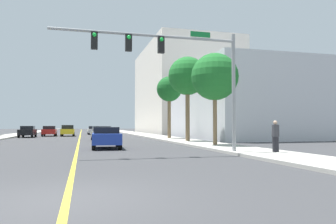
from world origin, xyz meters
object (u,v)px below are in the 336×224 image
Objects in this scene: car_blue at (106,137)px; traffic_signal_mast at (177,60)px; pedestrian at (275,136)px; car_black at (28,131)px; car_yellow at (68,130)px; car_gray at (101,133)px; palm_far at (169,90)px; car_red at (49,131)px; palm_mid at (187,77)px; palm_near at (215,77)px; car_silver at (93,130)px.

traffic_signal_mast is at bearing -59.14° from car_blue.
pedestrian reaches higher than car_blue.
car_yellow is (4.72, 3.51, 0.05)m from car_black.
car_gray is (0.28, 10.77, -0.01)m from car_blue.
car_red is at bearing 132.30° from palm_far.
pedestrian is at bearing -70.58° from car_yellow.
car_red is 16.97m from car_gray.
palm_mid is 1.86× the size of car_blue.
palm_mid is 1.75× the size of car_gray.
car_gray is at bearing 99.72° from traffic_signal_mast.
palm_far is (4.34, 17.55, 0.44)m from traffic_signal_mast.
traffic_signal_mast is at bearing -129.28° from palm_near.
car_red is at bearing -136.33° from car_silver.
car_black reaches higher than car_blue.
palm_far reaches higher than car_yellow.
car_red is at bearing 164.40° from car_yellow.
palm_mid reaches higher than car_silver.
palm_far is (-0.09, 12.13, 0.38)m from palm_near.
traffic_signal_mast is 1.47× the size of palm_near.
traffic_signal_mast is at bearing 110.99° from car_black.
palm_near is at bearing -78.80° from car_silver.
car_yellow is 26.07m from car_blue.
palm_mid is 10.72m from car_blue.
pedestrian is (5.01, -1.10, -3.94)m from traffic_signal_mast.
car_red is 1.02× the size of car_yellow.
pedestrian is (0.58, -6.52, -4.00)m from palm_near.
car_silver is at bearing 109.08° from palm_far.
traffic_signal_mast is 2.08× the size of car_red.
car_black is (-2.22, -4.20, 0.01)m from car_red.
palm_far is 8.58m from car_gray.
car_yellow is (-10.97, 14.11, -4.53)m from palm_far.
palm_near is at bearing -89.55° from palm_far.
car_gray is (3.78, -15.07, -0.07)m from car_yellow.
car_blue is (3.51, -25.84, -0.05)m from car_yellow.
car_yellow is at bearing 118.66° from palm_mid.
car_black is (-15.74, 16.66, -5.13)m from palm_mid.
car_silver is (-2.92, 38.55, -4.16)m from traffic_signal_mast.
palm_far reaches higher than palm_near.
car_yellow is 34.77m from pedestrian.
palm_near is 34.20m from car_silver.
palm_near is 7.68m from pedestrian.
palm_mid reaches higher than palm_near.
palm_mid is 1.69× the size of car_silver.
palm_mid is 1.63× the size of car_red.
car_black is at bearing 125.95° from car_gray.
traffic_signal_mast is 17.34m from car_gray.
car_black is (-15.69, 10.59, -4.59)m from palm_far.
car_silver is 2.75× the size of pedestrian.
palm_near is at bearing -0.35° from car_blue.
traffic_signal_mast reaches higher than car_yellow.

